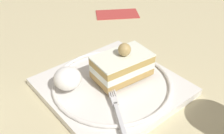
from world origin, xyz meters
TOP-DOWN VIEW (x-y plane):
  - ground_plane at (0.00, 0.00)m, footprint 2.40×2.40m
  - dessert_plate at (-0.01, 0.01)m, footprint 0.27×0.27m
  - cake_slice at (-0.00, -0.01)m, footprint 0.08×0.11m
  - whipped_cream_dollop at (0.01, 0.09)m, footprint 0.05×0.05m
  - fork at (-0.08, 0.04)m, footprint 0.12×0.04m
  - folded_napkin at (0.29, -0.15)m, footprint 0.10×0.13m

SIDE VIEW (x-z plane):
  - ground_plane at x=0.00m, z-range 0.00..0.00m
  - folded_napkin at x=0.29m, z-range 0.00..0.00m
  - dessert_plate at x=-0.01m, z-range 0.00..0.02m
  - fork at x=-0.08m, z-range 0.02..0.03m
  - whipped_cream_dollop at x=0.01m, z-range 0.02..0.06m
  - cake_slice at x=0.00m, z-range 0.01..0.08m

